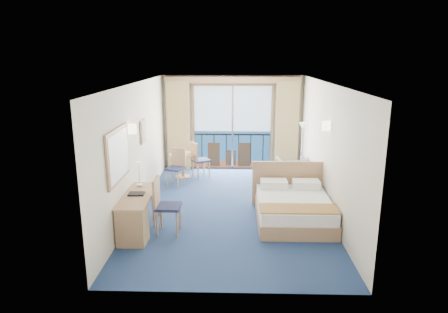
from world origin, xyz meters
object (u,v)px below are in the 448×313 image
Objects in this scene: table_chair_a at (198,158)px; floor_lamp at (302,136)px; round_table at (182,159)px; bed at (293,207)px; armchair at (292,170)px; nightstand at (308,187)px; table_chair_b at (177,165)px; desk at (134,219)px; desk_chair at (163,202)px.

floor_lamp is at bearing -117.68° from table_chair_a.
table_chair_a is (0.42, 0.00, 0.06)m from round_table.
bed is 3.89m from round_table.
floor_lamp is at bearing -124.35° from armchair.
floor_lamp is 1.53× the size of table_chair_a.
nightstand is 0.62× the size of table_chair_b.
table_chair_b is at bearing -0.95° from armchair.
round_table is at bearing 152.01° from nightstand.
desk is 0.63m from desk_chair.
floor_lamp reaches higher than armchair.
bed is 3.62m from table_chair_a.
round_table is at bearing 59.51° from table_chair_a.
table_chair_a is at bearing 148.36° from nightstand.
desk is (-3.61, -4.00, -0.74)m from floor_lamp.
bed is 3.21m from floor_lamp.
desk is (-2.98, -0.98, 0.12)m from bed.
armchair reaches higher than nightstand.
table_chair_b is (-2.98, -0.23, 0.19)m from armchair.
armchair is 2.95m from round_table.
table_chair_a reaches higher than armchair.
armchair is 0.71× the size of desk_chair.
desk reaches higher than round_table.
desk reaches higher than armchair.
nightstand is at bearing 32.30° from desk.
armchair is at bearing -118.95° from floor_lamp.
armchair is (-0.19, 1.23, 0.05)m from nightstand.
desk_chair is at bearing -88.40° from round_table.
floor_lamp is 0.98× the size of desk.
armchair is at bearing -130.28° from table_chair_a.
round_table is 0.43m from table_chair_a.
table_chair_a is at bearing -177.00° from floor_lamp.
round_table is at bearing 132.18° from bed.
nightstand is 3.53m from round_table.
desk is at bearing -74.05° from table_chair_b.
bed is at bearing -112.33° from nightstand.
armchair is 4.76m from desk.
floor_lamp reaches higher than nightstand.
desk_chair is (-2.51, -0.62, 0.32)m from bed.
nightstand is at bearing 93.50° from armchair.
armchair is 1.03m from floor_lamp.
armchair is 0.76× the size of table_chair_a.
round_table is (-0.10, 3.50, -0.10)m from desk_chair.
table_chair_a reaches higher than table_chair_b.
desk_chair is (-3.01, -1.84, 0.31)m from nightstand.
bed is at bearing -47.82° from round_table.
bed is 1.92× the size of table_chair_a.
round_table is (-2.92, 0.42, 0.16)m from armchair.
desk is at bearing -147.70° from nightstand.
desk_chair is (-3.13, -3.64, -0.54)m from floor_lamp.
bed is 3.48m from table_chair_b.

